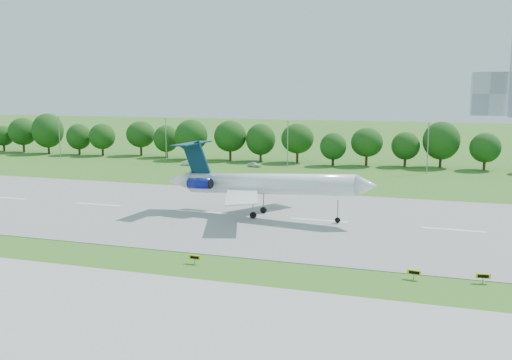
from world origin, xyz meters
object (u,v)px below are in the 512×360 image
at_px(service_vehicle_b, 254,165).
at_px(service_vehicle_a, 189,163).
at_px(taxi_sign_left, 195,257).
at_px(airliner, 259,183).

bearing_deg(service_vehicle_b, service_vehicle_a, 114.43).
distance_m(taxi_sign_left, service_vehicle_a, 87.58).
xyz_separation_m(airliner, service_vehicle_a, (-36.33, 53.07, -4.83)).
xyz_separation_m(taxi_sign_left, service_vehicle_a, (-36.63, 79.55, -0.09)).
relative_size(taxi_sign_left, service_vehicle_b, 0.40).
bearing_deg(taxi_sign_left, service_vehicle_b, 105.36).
distance_m(airliner, service_vehicle_b, 58.33).
bearing_deg(service_vehicle_a, service_vehicle_b, -86.08).
distance_m(taxi_sign_left, service_vehicle_b, 83.72).
relative_size(service_vehicle_a, service_vehicle_b, 1.09).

